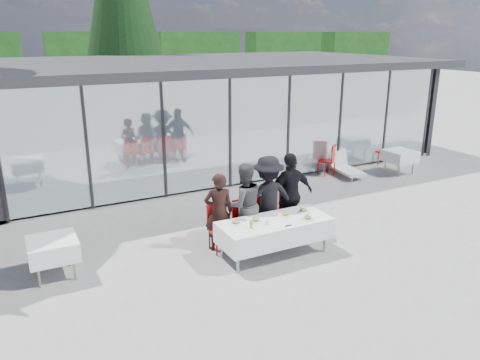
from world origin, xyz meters
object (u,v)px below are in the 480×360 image
(dining_table, at_px, (274,230))
(plate_a, at_px, (236,223))
(diner_a, at_px, (219,212))
(diner_chair_a, at_px, (219,225))
(spare_table_left, at_px, (53,249))
(spare_chair_a, at_px, (376,148))
(diner_chair_b, at_px, (244,220))
(diner_chair_c, at_px, (267,215))
(plate_b, at_px, (256,220))
(plate_extra, at_px, (308,218))
(juice_bottle, at_px, (251,225))
(diner_c, at_px, (268,198))
(spare_table_right, at_px, (400,156))
(plate_c, at_px, (286,214))
(diner_chair_d, at_px, (290,211))
(diner_d, at_px, (290,194))
(folded_eyeglasses, at_px, (288,226))
(spare_chair_b, at_px, (330,158))
(diner_b, at_px, (244,204))
(plate_d, at_px, (304,211))
(lounger, at_px, (344,167))

(dining_table, relative_size, plate_a, 8.32)
(diner_a, distance_m, diner_chair_a, 0.29)
(spare_table_left, relative_size, spare_chair_a, 0.88)
(diner_chair_b, bearing_deg, diner_chair_c, 0.00)
(plate_b, bearing_deg, diner_a, 129.89)
(plate_extra, height_order, juice_bottle, juice_bottle)
(diner_c, bearing_deg, spare_table_left, 5.01)
(diner_chair_a, distance_m, spare_table_right, 7.83)
(plate_c, relative_size, spare_table_right, 0.32)
(dining_table, xyz_separation_m, spare_chair_a, (6.77, 4.38, -0.00))
(spare_table_right, bearing_deg, diner_chair_d, -157.46)
(diner_chair_b, xyz_separation_m, diner_d, (1.15, -0.00, 0.39))
(juice_bottle, bearing_deg, dining_table, 12.50)
(diner_chair_d, xyz_separation_m, spare_chair_a, (5.91, 3.63, 0.00))
(spare_chair_a, bearing_deg, folded_eyeglasses, -144.62)
(diner_chair_a, relative_size, diner_c, 0.52)
(diner_chair_a, relative_size, diner_d, 0.53)
(juice_bottle, bearing_deg, folded_eyeglasses, -18.32)
(plate_c, bearing_deg, plate_extra, -52.17)
(spare_chair_a, distance_m, spare_chair_b, 2.34)
(diner_a, height_order, plate_b, diner_a)
(diner_chair_b, distance_m, diner_chair_d, 1.15)
(plate_b, distance_m, spare_chair_b, 6.17)
(diner_a, xyz_separation_m, spare_table_right, (7.46, 2.38, -0.27))
(plate_a, bearing_deg, diner_b, 49.69)
(spare_chair_b, bearing_deg, plate_d, -133.59)
(plate_c, xyz_separation_m, spare_table_left, (-4.37, 0.99, -0.22))
(juice_bottle, relative_size, lounger, 0.11)
(diner_d, bearing_deg, plate_a, 20.71)
(plate_extra, relative_size, lounger, 0.19)
(spare_chair_a, height_order, spare_chair_b, same)
(spare_table_right, bearing_deg, dining_table, -154.58)
(diner_d, height_order, lounger, diner_d)
(diner_c, distance_m, diner_d, 0.57)
(plate_c, height_order, spare_chair_b, spare_chair_b)
(plate_c, bearing_deg, diner_chair_a, 152.18)
(diner_d, bearing_deg, plate_c, 52.52)
(diner_c, height_order, diner_chair_c, diner_c)
(plate_d, height_order, spare_chair_b, spare_chair_b)
(juice_bottle, bearing_deg, diner_chair_d, 31.24)
(diner_b, height_order, diner_d, diner_d)
(plate_a, height_order, plate_extra, same)
(plate_b, bearing_deg, spare_chair_b, 38.68)
(plate_a, height_order, plate_d, same)
(plate_b, bearing_deg, diner_b, 84.47)
(diner_c, bearing_deg, diner_d, -170.30)
(diner_chair_a, height_order, diner_c, diner_c)
(folded_eyeglasses, bearing_deg, juice_bottle, 161.68)
(diner_b, bearing_deg, spare_table_right, -153.57)
(diner_chair_c, bearing_deg, juice_bottle, -135.09)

